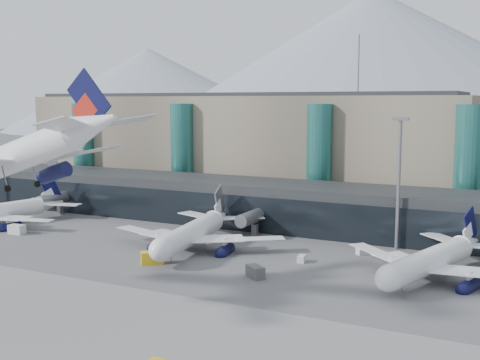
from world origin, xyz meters
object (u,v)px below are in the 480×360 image
lightmast_mid (399,176)px  jet_parked_right (439,251)px  veh_a (17,229)px  veh_d (363,250)px  hero_jet (26,147)px  jet_parked_mid (198,224)px  veh_h (152,258)px  veh_c (255,272)px  jet_parked_left (7,206)px  veh_g (302,259)px  veh_b (177,235)px

lightmast_mid → jet_parked_right: lightmast_mid is taller
veh_a → veh_d: bearing=10.4°
hero_jet → jet_parked_right: bearing=43.0°
jet_parked_mid → jet_parked_right: jet_parked_mid is taller
jet_parked_mid → veh_h: bearing=168.2°
veh_a → veh_c: size_ratio=1.00×
jet_parked_left → jet_parked_mid: 51.39m
lightmast_mid → veh_a: 81.38m
veh_a → veh_d: size_ratio=1.37×
jet_parked_left → veh_d: bearing=-71.3°
hero_jet → veh_a: 55.02m
veh_g → jet_parked_mid: bearing=-102.1°
hero_jet → jet_parked_left: hero_jet is taller
jet_parked_left → veh_a: jet_parked_left is taller
veh_g → jet_parked_right: bearing=86.3°
veh_c → veh_g: 12.78m
jet_parked_right → veh_d: 17.56m
veh_b → lightmast_mid: bearing=-48.8°
jet_parked_left → veh_a: 12.78m
jet_parked_left → jet_parked_right: 97.20m
veh_b → veh_d: veh_b is taller
lightmast_mid → veh_g: bearing=-127.4°
hero_jet → veh_g: (25.44, 38.93, -21.90)m
jet_parked_mid → veh_a: size_ratio=10.49×
veh_b → veh_c: 31.80m
hero_jet → veh_c: 40.69m
jet_parked_right → veh_h: bearing=124.1°
lightmast_mid → jet_parked_right: bearing=-57.2°
veh_b → hero_jet: bearing=-148.5°
hero_jet → veh_a: (-38.27, 33.16, -21.52)m
jet_parked_left → veh_c: (70.50, -13.46, -3.27)m
lightmast_mid → veh_h: size_ratio=6.44×
veh_b → veh_g: size_ratio=1.41×
veh_a → veh_g: 63.98m
jet_parked_left → veh_h: 52.54m
lightmast_mid → jet_parked_mid: size_ratio=0.69×
hero_jet → veh_a: bearing=142.3°
veh_g → veh_a: bearing=-92.5°
lightmast_mid → jet_parked_mid: (-35.75, -15.50, -9.87)m
veh_d → jet_parked_right: bearing=-78.8°
jet_parked_right → veh_b: size_ratio=12.03×
jet_parked_left → veh_h: size_ratio=8.80×
hero_jet → veh_b: bearing=98.9°
veh_b → veh_d: bearing=-56.8°
jet_parked_left → veh_d: 83.02m
veh_h → veh_b: bearing=69.5°
veh_a → jet_parked_right: bearing=2.6°
veh_c → veh_d: (11.93, 22.70, -0.25)m
lightmast_mid → jet_parked_left: bearing=-169.5°
hero_jet → jet_parked_mid: hero_jet is taller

